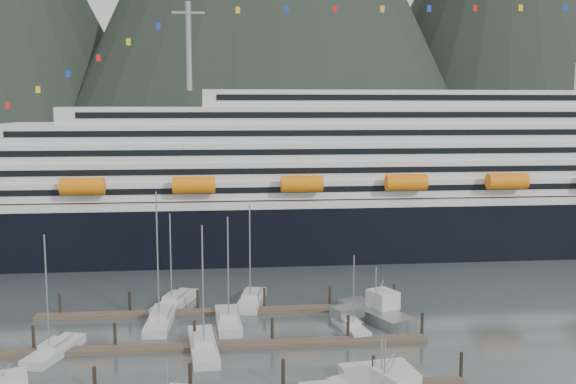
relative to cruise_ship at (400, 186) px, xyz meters
name	(u,v)px	position (x,y,z in m)	size (l,w,h in m)	color
ground	(266,356)	(-30.03, -54.94, -12.04)	(1600.00, 1600.00, 0.00)	#4E5B5C
cruise_ship	(400,186)	(0.00, 0.00, 0.00)	(210.00, 30.40, 50.30)	black
dock_mid	(222,345)	(-34.95, -51.89, -11.73)	(48.18, 2.28, 3.20)	#45382C
dock_far	(221,311)	(-34.95, -38.89, -11.73)	(48.18, 2.28, 3.20)	#45382C
sailboat_a	(54,351)	(-53.46, -52.28, -11.60)	(5.42, 9.77, 14.27)	#BBBBBB
sailboat_b	(160,321)	(-42.59, -42.72, -11.57)	(3.51, 11.42, 17.64)	#BBBBBB
sailboat_c	(228,321)	(-34.03, -43.70, -11.60)	(3.38, 10.75, 14.54)	#BBBBBB
sailboat_d	(203,347)	(-37.02, -52.68, -11.60)	(3.94, 12.34, 15.16)	#BBBBBB
sailboat_e	(175,303)	(-41.25, -34.95, -11.61)	(6.32, 11.42, 13.68)	#BBBBBB
sailboat_f	(251,301)	(-30.67, -35.24, -11.59)	(4.95, 10.66, 14.86)	#BBBBBB
sailboat_h	(351,327)	(-19.02, -47.54, -11.65)	(3.67, 8.33, 9.98)	#BBBBBB
trawler_e	(375,312)	(-15.12, -43.67, -11.08)	(10.48, 12.35, 7.70)	#929497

